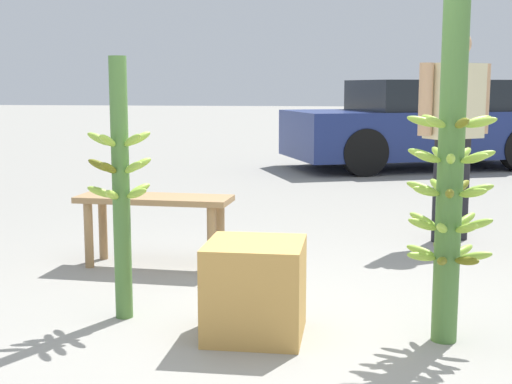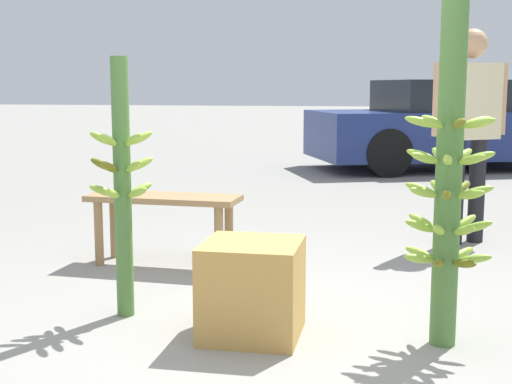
# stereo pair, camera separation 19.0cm
# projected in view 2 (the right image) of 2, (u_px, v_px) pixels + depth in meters

# --- Properties ---
(ground_plane) EXTENTS (80.00, 80.00, 0.00)m
(ground_plane) POSITION_uv_depth(u_px,v_px,m) (274.00, 342.00, 3.45)
(ground_plane) COLOR gray
(banana_stalk_left) EXTENTS (0.36, 0.36, 1.38)m
(banana_stalk_left) POSITION_uv_depth(u_px,v_px,m) (122.00, 183.00, 3.76)
(banana_stalk_left) COLOR #4C7A38
(banana_stalk_left) RESTS_ON ground_plane
(banana_stalk_center) EXTENTS (0.43, 0.43, 1.66)m
(banana_stalk_center) POSITION_uv_depth(u_px,v_px,m) (449.00, 177.00, 3.31)
(banana_stalk_center) COLOR #4C7A38
(banana_stalk_center) RESTS_ON ground_plane
(vendor_person) EXTENTS (0.62, 0.45, 1.66)m
(vendor_person) POSITION_uv_depth(u_px,v_px,m) (469.00, 118.00, 5.50)
(vendor_person) COLOR black
(vendor_person) RESTS_ON ground_plane
(market_bench) EXTENTS (1.07, 0.39, 0.49)m
(market_bench) POSITION_uv_depth(u_px,v_px,m) (164.00, 209.00, 4.89)
(market_bench) COLOR #99754C
(market_bench) RESTS_ON ground_plane
(parked_car) EXTENTS (4.30, 3.07, 1.31)m
(parked_car) POSITION_uv_depth(u_px,v_px,m) (449.00, 125.00, 10.60)
(parked_car) COLOR navy
(parked_car) RESTS_ON ground_plane
(produce_crate) EXTENTS (0.47, 0.47, 0.47)m
(produce_crate) POSITION_uv_depth(u_px,v_px,m) (252.00, 289.00, 3.52)
(produce_crate) COLOR #C69347
(produce_crate) RESTS_ON ground_plane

